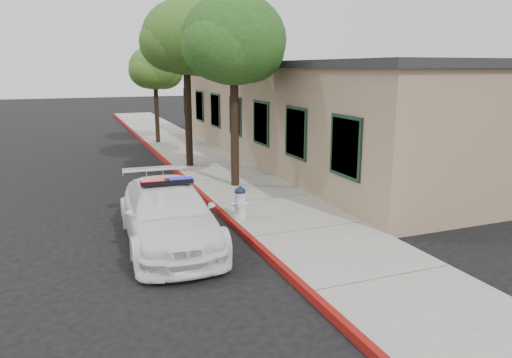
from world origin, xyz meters
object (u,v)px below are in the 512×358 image
(fire_hydrant, at_px, (240,202))
(street_tree_mid, at_px, (186,41))
(clapboard_building, at_px, (317,111))
(police_car, at_px, (168,214))
(street_tree_near, at_px, (234,44))
(street_tree_far, at_px, (155,70))

(fire_hydrant, bearing_deg, street_tree_mid, 104.44)
(clapboard_building, height_order, police_car, clapboard_building)
(police_car, distance_m, street_tree_mid, 9.50)
(clapboard_building, height_order, fire_hydrant, clapboard_building)
(fire_hydrant, relative_size, street_tree_near, 0.14)
(street_tree_near, bearing_deg, police_car, -126.35)
(police_car, bearing_deg, fire_hydrant, 24.02)
(police_car, height_order, street_tree_mid, street_tree_mid)
(fire_hydrant, xyz_separation_m, street_tree_near, (1.06, 3.42, 4.17))
(clapboard_building, xyz_separation_m, police_car, (-8.40, -8.30, -1.41))
(police_car, xyz_separation_m, street_tree_mid, (2.52, 8.10, 4.28))
(clapboard_building, relative_size, street_tree_far, 4.19)
(street_tree_near, xyz_separation_m, street_tree_far, (-0.67, 10.50, -0.85))
(fire_hydrant, bearing_deg, street_tree_near, 90.85)
(clapboard_building, xyz_separation_m, street_tree_far, (-5.96, 6.43, 1.77))
(police_car, relative_size, street_tree_far, 1.00)
(fire_hydrant, bearing_deg, street_tree_far, 106.44)
(fire_hydrant, xyz_separation_m, street_tree_mid, (0.46, 7.29, 4.43))
(fire_hydrant, relative_size, street_tree_far, 0.17)
(street_tree_near, bearing_deg, street_tree_far, 93.67)
(fire_hydrant, distance_m, street_tree_far, 14.32)
(clapboard_building, height_order, street_tree_near, street_tree_near)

